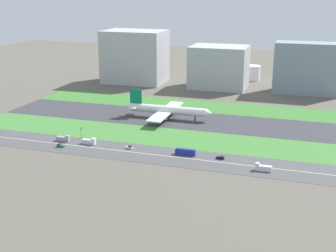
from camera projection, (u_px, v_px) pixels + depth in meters
name	position (u px, v px, depth m)	size (l,w,h in m)	color
ground_plane	(194.00, 121.00, 322.92)	(800.00, 800.00, 0.00)	#5B564C
runway	(194.00, 121.00, 322.90)	(280.00, 46.00, 0.10)	#38383D
grass_median_north	(207.00, 107.00, 360.20)	(280.00, 36.00, 0.10)	#3D7A33
grass_median_south	(177.00, 138.00, 285.60)	(280.00, 36.00, 0.10)	#427F38
highway	(161.00, 155.00, 256.48)	(280.00, 28.00, 0.10)	#4C4C4F
highway_centerline	(161.00, 155.00, 256.47)	(266.00, 0.50, 0.01)	silver
airliner	(166.00, 110.00, 327.08)	(65.00, 56.00, 19.70)	white
car_2	(60.00, 146.00, 269.60)	(4.40, 1.80, 2.00)	#19662D
car_0	(221.00, 157.00, 251.08)	(4.40, 1.80, 2.00)	black
truck_1	(263.00, 168.00, 234.69)	(8.40, 2.50, 4.00)	silver
truck_2	(89.00, 142.00, 274.38)	(8.40, 2.50, 4.00)	silver
bus_0	(185.00, 152.00, 256.73)	(11.60, 2.50, 3.50)	navy
car_1	(129.00, 147.00, 266.96)	(4.40, 1.80, 2.00)	silver
truck_0	(63.00, 139.00, 279.54)	(8.40, 2.50, 4.00)	#99999E
traffic_light	(81.00, 132.00, 283.70)	(0.36, 0.50, 7.20)	#4C4C51
terminal_building	(135.00, 57.00, 445.57)	(58.88, 39.47, 50.41)	#B2B2B7
hangar_building	(219.00, 67.00, 422.78)	(51.67, 37.41, 38.72)	#B2B2B7
office_tower	(307.00, 68.00, 398.94)	(56.32, 24.04, 44.71)	gray
fuel_tank_west	(251.00, 73.00, 460.20)	(18.21, 18.21, 14.76)	silver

